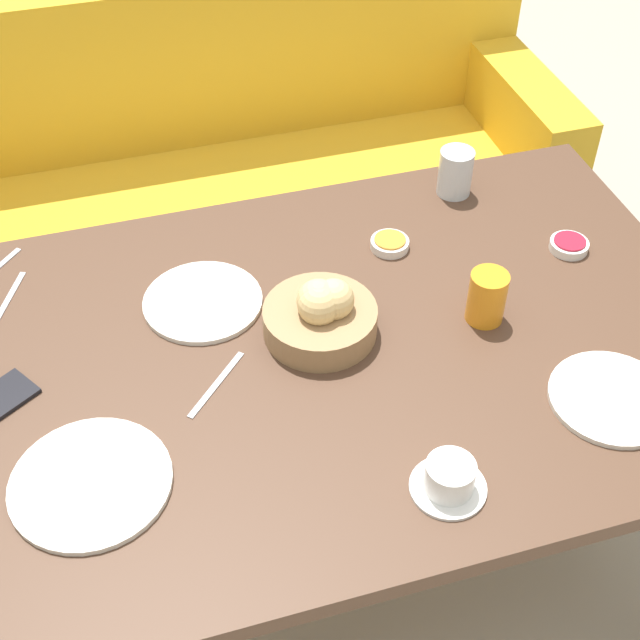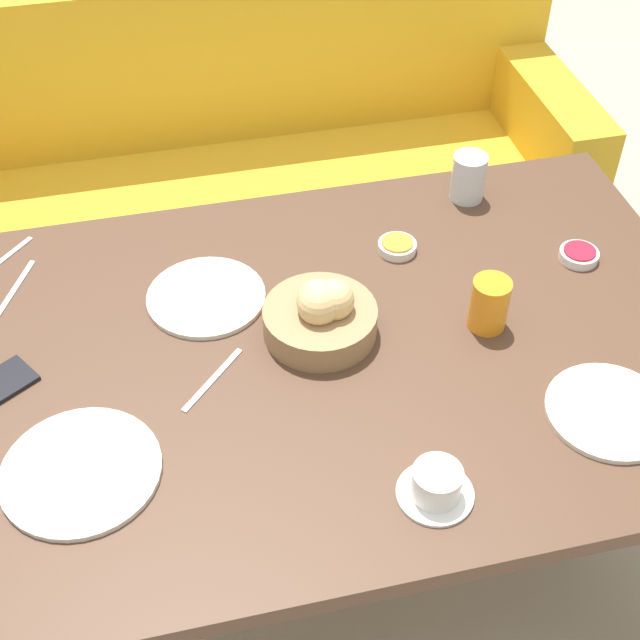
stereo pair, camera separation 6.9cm
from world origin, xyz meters
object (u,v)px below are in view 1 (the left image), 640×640
(juice_glass, at_px, (487,297))
(water_tumbler, at_px, (455,172))
(knife_silver, at_px, (7,301))
(plate_far_center, at_px, (203,302))
(jam_bowl_berry, at_px, (569,245))
(fork_silver, at_px, (217,384))
(bread_basket, at_px, (321,313))
(plate_near_left, at_px, (91,483))
(plate_near_right, at_px, (612,398))
(coffee_cup, at_px, (449,479))
(couch, at_px, (218,204))
(jam_bowl_honey, at_px, (390,243))

(juice_glass, bearing_deg, water_tumbler, 75.53)
(water_tumbler, height_order, knife_silver, water_tumbler)
(plate_far_center, height_order, jam_bowl_berry, jam_bowl_berry)
(fork_silver, bearing_deg, knife_silver, 136.54)
(bread_basket, height_order, plate_near_left, bread_basket)
(plate_near_right, bearing_deg, bread_basket, 145.14)
(plate_near_right, relative_size, coffee_cup, 1.77)
(couch, relative_size, plate_near_right, 8.76)
(juice_glass, height_order, water_tumbler, same)
(jam_bowl_berry, xyz_separation_m, jam_bowl_honey, (-0.34, 0.11, 0.00))
(juice_glass, bearing_deg, knife_silver, 160.76)
(plate_near_right, height_order, juice_glass, juice_glass)
(coffee_cup, xyz_separation_m, jam_bowl_honey, (0.11, 0.57, -0.01))
(juice_glass, height_order, knife_silver, juice_glass)
(plate_far_center, bearing_deg, plate_near_left, -124.52)
(couch, distance_m, jam_bowl_berry, 1.11)
(bread_basket, relative_size, knife_silver, 1.31)
(plate_near_right, bearing_deg, plate_near_left, 175.01)
(jam_bowl_honey, bearing_deg, plate_far_center, -171.79)
(water_tumbler, xyz_separation_m, jam_bowl_berry, (0.15, -0.24, -0.04))
(water_tumbler, relative_size, jam_bowl_honey, 1.32)
(water_tumbler, height_order, fork_silver, water_tumbler)
(bread_basket, xyz_separation_m, plate_far_center, (-0.19, 0.14, -0.04))
(bread_basket, relative_size, water_tumbler, 2.02)
(bread_basket, xyz_separation_m, jam_bowl_berry, (0.54, 0.09, -0.04))
(bread_basket, distance_m, jam_bowl_berry, 0.55)
(coffee_cup, bearing_deg, fork_silver, 133.63)
(plate_near_right, height_order, fork_silver, plate_near_right)
(plate_far_center, distance_m, jam_bowl_honey, 0.39)
(coffee_cup, relative_size, knife_silver, 0.76)
(couch, bearing_deg, plate_near_right, -70.55)
(bread_basket, bearing_deg, water_tumbler, 39.98)
(coffee_cup, relative_size, jam_bowl_berry, 1.55)
(couch, height_order, bread_basket, couch)
(jam_bowl_berry, bearing_deg, water_tumbler, 120.73)
(plate_near_right, xyz_separation_m, plate_far_center, (-0.61, 0.43, 0.00))
(plate_far_center, bearing_deg, water_tumbler, 18.48)
(couch, relative_size, fork_silver, 14.52)
(couch, height_order, jam_bowl_honey, couch)
(jam_bowl_berry, bearing_deg, plate_near_right, -107.64)
(plate_near_right, distance_m, knife_silver, 1.10)
(plate_far_center, height_order, juice_glass, juice_glass)
(bread_basket, height_order, jam_bowl_honey, bread_basket)
(coffee_cup, bearing_deg, bread_basket, 103.19)
(plate_far_center, height_order, coffee_cup, coffee_cup)
(plate_near_left, relative_size, coffee_cup, 2.10)
(couch, xyz_separation_m, bread_basket, (0.02, -0.96, 0.44))
(plate_near_right, bearing_deg, jam_bowl_honey, 114.38)
(water_tumbler, height_order, jam_bowl_honey, water_tumbler)
(plate_near_right, xyz_separation_m, water_tumbler, (-0.02, 0.62, 0.05))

